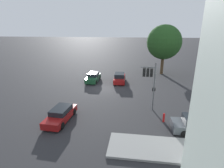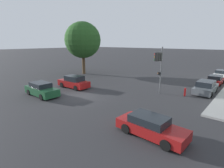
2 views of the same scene
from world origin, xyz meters
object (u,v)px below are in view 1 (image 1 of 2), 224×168
Objects in this scene: traffic_signal at (150,77)px; crossing_car_1 at (120,78)px; crossing_car_2 at (61,114)px; crossing_car_0 at (93,77)px; fire_hydrant at (164,117)px; parked_car_0 at (199,125)px; street_tree at (164,42)px.

crossing_car_1 is at bearing 27.14° from traffic_signal.
crossing_car_0 is at bearing -177.26° from crossing_car_2.
traffic_signal is at bearing -152.32° from fire_hydrant.
parked_car_0 is (13.85, 8.29, -0.05)m from crossing_car_1.
traffic_signal is 5.79× the size of fire_hydrant.
crossing_car_0 is 0.97× the size of parked_car_0.
fire_hydrant is (12.33, 10.03, -0.22)m from crossing_car_0.
street_tree is at bearing 119.91° from crossing_car_0.
crossing_car_0 reaches higher than crossing_car_2.
crossing_car_2 is at bearing 178.33° from parked_car_0.
traffic_signal reaches higher than parked_car_0.
fire_hydrant is at bearing -158.47° from crossing_car_1.
street_tree is 11.71m from crossing_car_1.
fire_hydrant is (-1.08, 10.06, -0.14)m from crossing_car_2.
crossing_car_0 reaches higher than parked_car_0.
street_tree is 10.26× the size of fire_hydrant.
traffic_signal reaches higher than fire_hydrant.
parked_car_0 is at bearing 91.17° from crossing_car_2.
crossing_car_2 is 4.95× the size of fire_hydrant.
fire_hydrant is at bearing 152.24° from parked_car_0.
crossing_car_2 is 0.97× the size of parked_car_0.
parked_car_0 is at bearing 1.45° from street_tree.
parked_car_0 is (0.38, 12.83, 0.06)m from crossing_car_2.
street_tree is 21.45m from parked_car_0.
crossing_car_2 is 12.84m from parked_car_0.
crossing_car_1 is at bearing 120.92° from parked_car_0.
crossing_car_0 is at bearing -140.87° from fire_hydrant.
street_tree reaches higher than crossing_car_2.
traffic_signal is at bearing 135.35° from parked_car_0.
parked_car_0 is 5.09× the size of fire_hydrant.
traffic_signal reaches higher than crossing_car_1.
crossing_car_1 reaches higher than parked_car_0.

